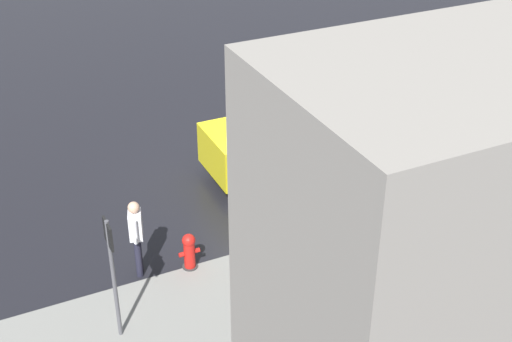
{
  "coord_description": "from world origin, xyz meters",
  "views": [
    {
      "loc": [
        6.5,
        13.15,
        8.7
      ],
      "look_at": [
        0.76,
        1.16,
        0.9
      ],
      "focal_mm": 50.0,
      "sensor_mm": 36.0,
      "label": 1
    }
  ],
  "objects": [
    {
      "name": "moving_hatchback",
      "position": [
        -0.69,
        0.03,
        1.03
      ],
      "size": [
        3.91,
        1.73,
        2.06
      ],
      "color": "yellow",
      "rests_on": "ground"
    },
    {
      "name": "fire_hydrant",
      "position": [
        2.89,
        2.62,
        0.4
      ],
      "size": [
        0.42,
        0.31,
        0.8
      ],
      "color": "red",
      "rests_on": "ground"
    },
    {
      "name": "metal_railing",
      "position": [
        -2.0,
        5.31,
        0.73
      ],
      "size": [
        9.88,
        0.04,
        1.05
      ],
      "color": "#B7BABF",
      "rests_on": "ground"
    },
    {
      "name": "ground_plane",
      "position": [
        0.0,
        0.0,
        0.0
      ],
      "size": [
        60.0,
        60.0,
        0.0
      ],
      "primitive_type": "plane",
      "color": "black"
    },
    {
      "name": "kerb_strip",
      "position": [
        0.0,
        4.2,
        0.02
      ],
      "size": [
        24.0,
        3.2,
        0.04
      ],
      "primitive_type": "cube",
      "color": "slate",
      "rests_on": "ground"
    },
    {
      "name": "sign_post",
      "position": [
        4.64,
        3.85,
        1.58
      ],
      "size": [
        0.07,
        0.44,
        2.4
      ],
      "color": "#4C4C51",
      "rests_on": "ground"
    },
    {
      "name": "pedestrian",
      "position": [
        3.81,
        2.32,
        0.96
      ],
      "size": [
        0.34,
        0.55,
        1.62
      ],
      "color": "silver",
      "rests_on": "ground"
    }
  ]
}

